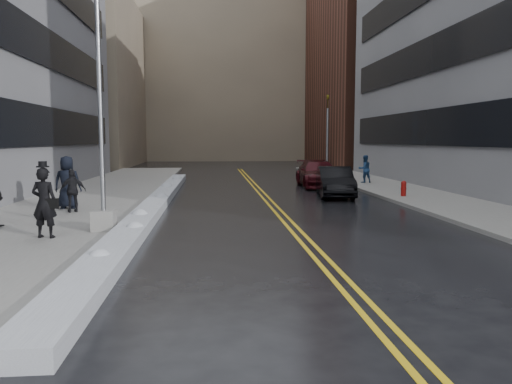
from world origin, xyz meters
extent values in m
plane|color=black|center=(0.00, 0.00, 0.00)|extent=(160.00, 160.00, 0.00)
cube|color=gray|center=(-5.75, 10.00, 0.07)|extent=(5.50, 50.00, 0.15)
cube|color=gray|center=(10.00, 10.00, 0.07)|extent=(4.00, 50.00, 0.15)
cube|color=gold|center=(2.35, 10.00, 0.00)|extent=(0.12, 50.00, 0.01)
cube|color=gold|center=(2.65, 10.00, 0.00)|extent=(0.12, 50.00, 0.01)
cube|color=silver|center=(-2.45, 8.00, 0.17)|extent=(0.90, 30.00, 0.34)
cube|color=gray|center=(-15.50, 44.00, 9.00)|extent=(14.00, 22.00, 18.00)
cube|color=#562D21|center=(19.00, 42.00, 14.00)|extent=(14.00, 20.00, 28.00)
cube|color=gray|center=(2.00, 60.00, 11.00)|extent=(36.00, 16.00, 22.00)
cube|color=gray|center=(-3.30, 2.00, 0.45)|extent=(0.65, 0.65, 0.60)
cylinder|color=gray|center=(-3.30, 2.00, 4.25)|extent=(0.14, 0.14, 7.00)
cylinder|color=maroon|center=(9.00, 10.00, 0.45)|extent=(0.24, 0.24, 0.60)
sphere|color=maroon|center=(9.00, 10.00, 0.75)|extent=(0.26, 0.26, 0.26)
cylinder|color=maroon|center=(9.00, 10.00, 0.50)|extent=(0.25, 0.10, 0.10)
cylinder|color=gray|center=(8.50, 24.00, 2.65)|extent=(0.14, 0.14, 5.00)
imported|color=#594C0C|center=(8.50, 24.00, 5.65)|extent=(0.16, 0.20, 1.00)
imported|color=black|center=(-4.65, 0.98, 1.12)|extent=(0.78, 0.59, 1.94)
imported|color=black|center=(-5.70, 6.91, 1.18)|extent=(1.02, 0.68, 2.06)
imported|color=black|center=(-5.23, 5.89, 0.94)|extent=(1.01, 0.72, 1.59)
imported|color=navy|center=(9.38, 17.40, 1.00)|extent=(0.93, 0.78, 1.71)
imported|color=black|center=(5.95, 11.15, 0.75)|extent=(2.16, 4.71, 1.50)
imported|color=#36080E|center=(6.22, 16.43, 0.79)|extent=(2.40, 5.50, 1.57)
camera|label=1|loc=(-0.06, -12.95, 2.84)|focal=35.00mm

